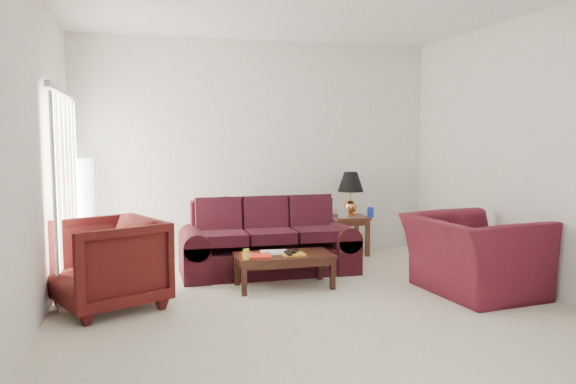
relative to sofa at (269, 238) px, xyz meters
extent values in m
plane|color=beige|center=(0.11, -1.38, -0.44)|extent=(5.00, 5.00, 0.00)
cube|color=silver|center=(-2.31, -0.08, 0.64)|extent=(0.10, 2.00, 2.16)
cube|color=black|center=(-0.56, 0.69, 0.24)|extent=(0.42, 0.37, 0.40)
cube|color=silver|center=(1.19, 0.60, 0.18)|extent=(0.14, 0.07, 0.14)
cylinder|color=#1B2CB3|center=(1.59, 0.57, 0.19)|extent=(0.11, 0.11, 0.14)
cube|color=#B2B3B7|center=(1.20, 1.00, 0.19)|extent=(0.15, 0.17, 0.05)
imported|color=#3E0E0E|center=(-1.84, -1.00, 0.01)|extent=(1.28, 1.27, 0.89)
imported|color=#4A111B|center=(1.92, -1.44, -0.02)|extent=(1.25, 1.39, 0.83)
cube|color=red|center=(-0.31, -0.75, -0.05)|extent=(0.34, 0.28, 0.02)
cube|color=silver|center=(-0.07, -0.61, -0.05)|extent=(0.32, 0.25, 0.02)
cube|color=gold|center=(0.11, -0.77, -0.05)|extent=(0.26, 0.20, 0.01)
cube|color=black|center=(0.04, -0.80, -0.03)|extent=(0.06, 0.18, 0.02)
cube|color=black|center=(0.14, -0.72, -0.03)|extent=(0.13, 0.18, 0.02)
cylinder|color=#D1DC30|center=(-0.44, -0.88, 0.00)|extent=(0.08, 0.08, 0.12)
camera|label=1|loc=(-1.50, -6.63, 1.25)|focal=35.00mm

